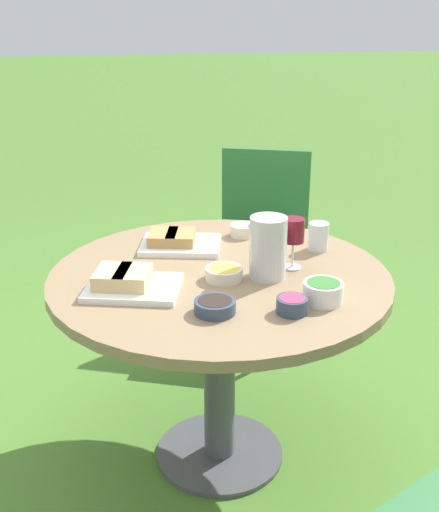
% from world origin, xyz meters
% --- Properties ---
extents(ground_plane, '(40.00, 40.00, 0.00)m').
position_xyz_m(ground_plane, '(0.00, 0.00, 0.00)').
color(ground_plane, '#4C7A2D').
extents(dining_table, '(1.12, 1.12, 0.73)m').
position_xyz_m(dining_table, '(0.00, 0.00, 0.61)').
color(dining_table, '#4C4C51').
rests_on(dining_table, ground_plane).
extents(chair_near_right, '(0.56, 0.55, 0.89)m').
position_xyz_m(chair_near_right, '(-0.39, -1.01, 0.52)').
color(chair_near_right, '#2D6B38').
rests_on(chair_near_right, ground_plane).
extents(water_pitcher, '(0.13, 0.12, 0.20)m').
position_xyz_m(water_pitcher, '(-0.15, 0.06, 0.83)').
color(water_pitcher, silver).
rests_on(water_pitcher, dining_table).
extents(wine_glass, '(0.07, 0.07, 0.17)m').
position_xyz_m(wine_glass, '(-0.25, 0.00, 0.86)').
color(wine_glass, silver).
rests_on(wine_glass, dining_table).
extents(platter_bread_main, '(0.32, 0.27, 0.06)m').
position_xyz_m(platter_bread_main, '(0.11, -0.26, 0.75)').
color(platter_bread_main, white).
rests_on(platter_bread_main, dining_table).
extents(platter_charcuterie, '(0.33, 0.28, 0.07)m').
position_xyz_m(platter_charcuterie, '(0.30, 0.09, 0.76)').
color(platter_charcuterie, white).
rests_on(platter_charcuterie, dining_table).
extents(bowl_fries, '(0.12, 0.12, 0.04)m').
position_xyz_m(bowl_fries, '(-0.01, 0.05, 0.75)').
color(bowl_fries, beige).
rests_on(bowl_fries, dining_table).
extents(bowl_salad, '(0.12, 0.12, 0.06)m').
position_xyz_m(bowl_salad, '(-0.26, 0.27, 0.76)').
color(bowl_salad, white).
rests_on(bowl_salad, dining_table).
extents(bowl_olives, '(0.12, 0.12, 0.04)m').
position_xyz_m(bowl_olives, '(0.06, 0.28, 0.75)').
color(bowl_olives, '#334256').
rests_on(bowl_olives, dining_table).
extents(bowl_dip_red, '(0.09, 0.09, 0.05)m').
position_xyz_m(bowl_dip_red, '(-0.15, 0.32, 0.76)').
color(bowl_dip_red, '#334256').
rests_on(bowl_dip_red, dining_table).
extents(bowl_dip_cream, '(0.10, 0.10, 0.05)m').
position_xyz_m(bowl_dip_cream, '(-0.15, -0.34, 0.76)').
color(bowl_dip_cream, beige).
rests_on(bowl_dip_cream, dining_table).
extents(cup_water_near, '(0.07, 0.07, 0.10)m').
position_xyz_m(cup_water_near, '(-0.38, -0.15, 0.78)').
color(cup_water_near, silver).
rests_on(cup_water_near, dining_table).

